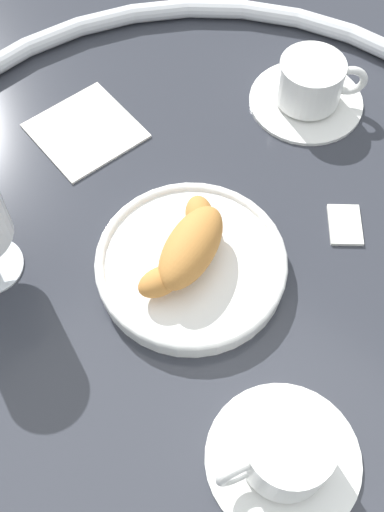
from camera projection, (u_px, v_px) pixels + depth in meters
ground_plane at (208, 254)px, 0.66m from camera, size 2.20×2.20×0.00m
table_chrome_rim at (208, 248)px, 0.65m from camera, size 0.76×0.76×0.02m
pastry_plate at (192, 265)px, 0.64m from camera, size 0.19×0.19×0.02m
croissant_large at (189, 248)px, 0.62m from camera, size 0.13×0.09×0.04m
coffee_cup_near at (310, 87)px, 0.75m from camera, size 0.14×0.14×0.06m
coffee_cup_far at (285, 453)px, 0.54m from camera, size 0.14×0.14×0.06m
sugar_packet at (345, 224)px, 0.68m from camera, size 0.06×0.06×0.01m
folded_napkin at (85, 130)px, 0.75m from camera, size 0.13×0.13×0.01m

